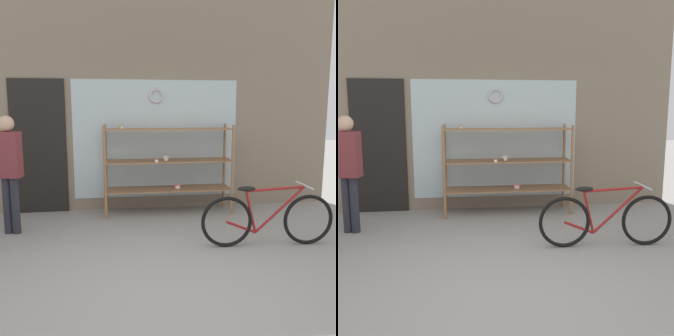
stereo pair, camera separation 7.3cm
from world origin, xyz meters
The scene contains 5 objects.
ground_plane centered at (0.00, 0.00, 0.00)m, with size 30.00×30.00×0.00m, color gray.
storefront_facade centered at (-0.03, 2.95, 1.81)m, with size 6.36×0.13×3.72m.
display_case centered at (0.34, 2.57, 0.83)m, with size 1.99×0.49×1.40m.
bicycle centered at (1.32, 0.96, 0.34)m, with size 1.63×0.46×0.75m.
pedestrian centered at (-1.85, 1.88, 0.91)m, with size 0.35×0.24×1.56m.
Camera 1 is at (-0.49, -3.17, 1.65)m, focal length 40.00 mm.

